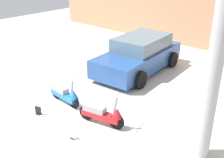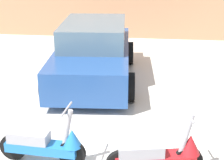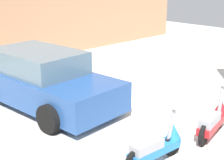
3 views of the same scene
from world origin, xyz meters
name	(u,v)px [view 2 (image 2 of 3)]	position (x,y,z in m)	size (l,w,h in m)	color
scooter_front_left	(45,143)	(-0.86, 0.79, 0.34)	(1.36, 0.49, 0.95)	black
scooter_front_right	(159,154)	(0.84, 0.68, 0.35)	(1.39, 0.59, 0.98)	black
car_rear_left	(94,53)	(-0.76, 4.51, 0.67)	(2.23, 4.25, 1.40)	navy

